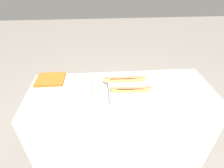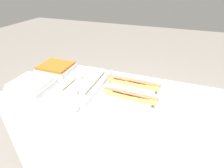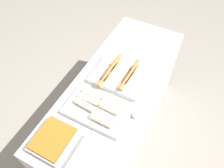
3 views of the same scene
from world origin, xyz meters
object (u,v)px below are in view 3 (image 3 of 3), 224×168
Objects in this scene: tray_hotdogs at (119,75)px; tray_wraps at (98,109)px; tray_side_front at (92,160)px; serving_spoon_near at (134,118)px; tray_side_back at (53,140)px.

tray_wraps is at bearing -179.74° from tray_hotdogs.
tray_wraps is 1.67× the size of tray_side_front.
tray_hotdogs is at bearing 42.15° from serving_spoon_near.
tray_side_front is at bearing -167.65° from tray_hotdogs.
tray_side_front is (-0.37, -0.16, -0.00)m from tray_wraps.
tray_hotdogs reaches higher than tray_side_back.
tray_hotdogs is 0.42m from serving_spoon_near.
tray_hotdogs is 0.76m from tray_side_front.
tray_hotdogs reaches higher than tray_side_front.
tray_hotdogs is 1.55× the size of tray_side_front.
tray_side_front reaches higher than serving_spoon_near.
tray_side_back is at bearing 168.45° from tray_hotdogs.
tray_side_front is 0.45m from serving_spoon_near.
tray_side_back is (0.00, 0.32, 0.00)m from tray_side_front.
tray_side_back is at bearing 90.00° from tray_side_front.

